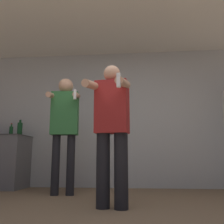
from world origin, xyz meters
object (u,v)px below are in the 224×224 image
bottle_tall_gin (11,131)px  person_man_side (65,122)px  bottle_green_wine (20,128)px  person_woman_foreground (112,126)px

bottle_tall_gin → person_man_side: size_ratio=0.13×
bottle_tall_gin → bottle_green_wine: size_ratio=0.73×
person_woman_foreground → person_man_side: bearing=131.0°
bottle_green_wine → bottle_tall_gin: bearing=180.0°
bottle_green_wine → person_woman_foreground: size_ratio=0.20×
person_woman_foreground → person_man_side: (-0.80, 0.91, 0.19)m
bottle_tall_gin → person_man_side: (1.18, -0.69, 0.03)m
bottle_green_wine → person_man_side: person_man_side is taller
bottle_tall_gin → bottle_green_wine: bearing=-0.0°
bottle_tall_gin → bottle_green_wine: 0.17m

